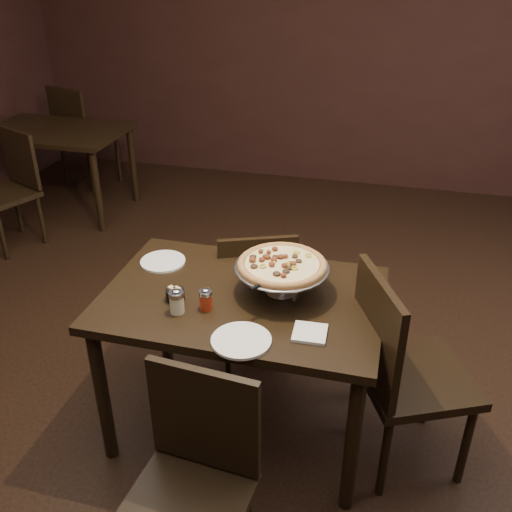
# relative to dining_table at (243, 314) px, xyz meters

# --- Properties ---
(room) EXTENTS (6.04, 7.04, 2.84)m
(room) POSITION_rel_dining_table_xyz_m (-0.03, 0.02, 0.73)
(room) COLOR black
(room) RESTS_ON ground
(dining_table) EXTENTS (1.25, 0.83, 0.78)m
(dining_table) POSITION_rel_dining_table_xyz_m (0.00, 0.00, 0.00)
(dining_table) COLOR black
(dining_table) RESTS_ON ground
(background_table) EXTENTS (1.19, 0.79, 0.74)m
(background_table) POSITION_rel_dining_table_xyz_m (-2.30, 2.18, -0.03)
(background_table) COLOR black
(background_table) RESTS_ON ground
(pizza_stand) EXTENTS (0.42, 0.42, 0.17)m
(pizza_stand) POSITION_rel_dining_table_xyz_m (0.16, 0.06, 0.24)
(pizza_stand) COLOR #B2B1B8
(pizza_stand) RESTS_ON dining_table
(parmesan_shaker) EXTENTS (0.06, 0.06, 0.11)m
(parmesan_shaker) POSITION_rel_dining_table_xyz_m (-0.23, -0.20, 0.16)
(parmesan_shaker) COLOR beige
(parmesan_shaker) RESTS_ON dining_table
(pepper_flake_shaker) EXTENTS (0.06, 0.06, 0.10)m
(pepper_flake_shaker) POSITION_rel_dining_table_xyz_m (-0.12, -0.14, 0.15)
(pepper_flake_shaker) COLOR #9C250E
(pepper_flake_shaker) RESTS_ON dining_table
(packet_caddy) EXTENTS (0.08, 0.08, 0.06)m
(packet_caddy) POSITION_rel_dining_table_xyz_m (-0.27, -0.11, 0.13)
(packet_caddy) COLOR black
(packet_caddy) RESTS_ON dining_table
(napkin_stack) EXTENTS (0.14, 0.14, 0.01)m
(napkin_stack) POSITION_rel_dining_table_xyz_m (0.34, -0.21, 0.11)
(napkin_stack) COLOR white
(napkin_stack) RESTS_ON dining_table
(plate_left) EXTENTS (0.22, 0.22, 0.01)m
(plate_left) POSITION_rel_dining_table_xyz_m (-0.46, 0.19, 0.11)
(plate_left) COLOR white
(plate_left) RESTS_ON dining_table
(plate_near) EXTENTS (0.24, 0.24, 0.01)m
(plate_near) POSITION_rel_dining_table_xyz_m (0.09, -0.33, 0.11)
(plate_near) COLOR white
(plate_near) RESTS_ON dining_table
(serving_spatula) EXTENTS (0.13, 0.13, 0.02)m
(serving_spatula) POSITION_rel_dining_table_xyz_m (0.11, -0.12, 0.24)
(serving_spatula) COLOR #B2B1B8
(serving_spatula) RESTS_ON pizza_stand
(chair_far) EXTENTS (0.53, 0.53, 0.87)m
(chair_far) POSITION_rel_dining_table_xyz_m (-0.07, 0.49, -0.20)
(chair_far) COLOR black
(chair_far) RESTS_ON ground
(chair_near) EXTENTS (0.45, 0.45, 0.90)m
(chair_near) POSITION_rel_dining_table_xyz_m (0.03, -0.78, -0.19)
(chair_near) COLOR black
(chair_near) RESTS_ON ground
(chair_side) EXTENTS (0.62, 0.62, 0.99)m
(chair_side) POSITION_rel_dining_table_xyz_m (0.72, -0.04, -0.13)
(chair_side) COLOR black
(chair_side) RESTS_ON ground
(bg_chair_far) EXTENTS (0.58, 0.58, 0.98)m
(bg_chair_far) POSITION_rel_dining_table_xyz_m (-2.40, 2.76, -0.14)
(bg_chair_far) COLOR black
(bg_chair_far) RESTS_ON ground
(bg_chair_near) EXTENTS (0.56, 0.56, 0.90)m
(bg_chair_near) POSITION_rel_dining_table_xyz_m (-2.30, 1.50, -0.18)
(bg_chair_near) COLOR black
(bg_chair_near) RESTS_ON ground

